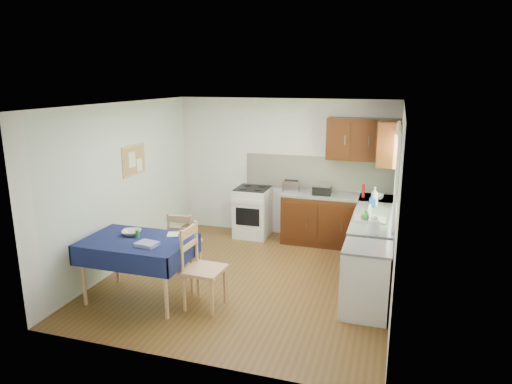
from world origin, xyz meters
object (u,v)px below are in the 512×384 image
(dining_table, at_px, (138,247))
(chair_far, at_px, (184,241))
(dish_rack, at_px, (370,218))
(kettle, at_px, (374,225))
(toaster, at_px, (291,186))
(sandwich_press, at_px, (322,189))
(chair_near, at_px, (200,265))

(dining_table, xyz_separation_m, chair_far, (0.19, 0.93, -0.22))
(dish_rack, bearing_deg, kettle, -91.52)
(dining_table, distance_m, kettle, 3.05)
(toaster, height_order, sandwich_press, toaster)
(dining_table, relative_size, chair_far, 1.43)
(dining_table, relative_size, dish_rack, 3.15)
(dining_table, relative_size, kettle, 5.40)
(chair_far, xyz_separation_m, kettle, (2.70, -0.01, 0.51))
(dish_rack, bearing_deg, chair_near, -152.86)
(chair_near, bearing_deg, chair_far, 40.04)
(chair_far, height_order, toaster, toaster)
(toaster, bearing_deg, chair_near, -103.45)
(sandwich_press, bearing_deg, chair_near, -133.61)
(dining_table, xyz_separation_m, sandwich_press, (1.93, 2.76, 0.26))
(chair_near, height_order, dish_rack, dish_rack)
(chair_far, relative_size, sandwich_press, 3.12)
(toaster, distance_m, kettle, 2.41)
(dish_rack, distance_m, kettle, 0.60)
(chair_near, bearing_deg, dining_table, 96.62)
(toaster, height_order, kettle, kettle)
(chair_far, xyz_separation_m, sandwich_press, (1.74, 1.84, 0.48))
(toaster, xyz_separation_m, kettle, (1.51, -1.88, 0.01))
(dining_table, height_order, sandwich_press, sandwich_press)
(chair_near, bearing_deg, kettle, -64.03)
(chair_far, bearing_deg, dining_table, 72.94)
(dining_table, bearing_deg, dish_rack, 29.59)
(sandwich_press, distance_m, dish_rack, 1.54)
(toaster, relative_size, kettle, 1.12)
(toaster, xyz_separation_m, dish_rack, (1.43, -1.29, -0.08))
(kettle, bearing_deg, chair_far, 179.86)
(chair_near, xyz_separation_m, dish_rack, (1.96, 1.45, 0.36))
(chair_far, distance_m, toaster, 2.27)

